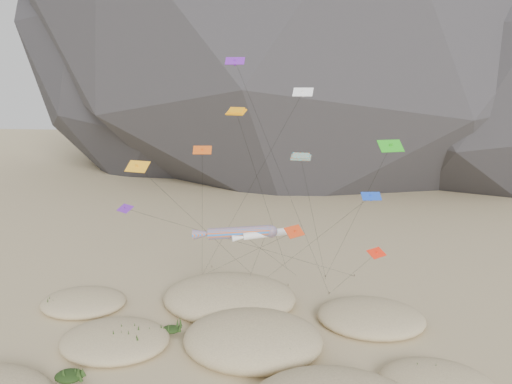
# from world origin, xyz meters

# --- Properties ---
(ground) EXTENTS (500.00, 500.00, 0.00)m
(ground) POSITION_xyz_m (0.00, 0.00, 0.00)
(ground) COLOR #CCB789
(ground) RESTS_ON ground
(dunes) EXTENTS (50.21, 36.48, 4.03)m
(dunes) POSITION_xyz_m (-1.81, 3.81, 0.77)
(dunes) COLOR #CCB789
(dunes) RESTS_ON ground
(dune_grass) EXTENTS (42.35, 27.96, 1.59)m
(dune_grass) POSITION_xyz_m (-1.47, 3.14, 0.84)
(dune_grass) COLOR black
(dune_grass) RESTS_ON ground
(kite_stakes) EXTENTS (21.04, 7.29, 0.30)m
(kite_stakes) POSITION_xyz_m (1.77, 24.47, 0.15)
(kite_stakes) COLOR #3F2D1E
(kite_stakes) RESTS_ON ground
(rainbow_tube_kite) EXTENTS (9.67, 18.97, 12.34)m
(rainbow_tube_kite) POSITION_xyz_m (-0.69, 7.97, 11.37)
(rainbow_tube_kite) COLOR orange
(rainbow_tube_kite) RESTS_ON ground
(white_tube_kite) EXTENTS (6.75, 15.71, 11.99)m
(white_tube_kite) POSITION_xyz_m (2.03, 7.76, 11.37)
(white_tube_kite) COLOR white
(white_tube_kite) RESTS_ON ground
(orange_parafoil) EXTENTS (5.59, 16.70, 23.63)m
(orange_parafoil) POSITION_xyz_m (-1.47, 13.08, 22.83)
(orange_parafoil) COLOR #FE9E0D
(orange_parafoil) RESTS_ON ground
(multi_parafoil) EXTENTS (4.39, 10.41, 18.56)m
(multi_parafoil) POSITION_xyz_m (5.26, 15.65, 17.91)
(multi_parafoil) COLOR #E34E17
(multi_parafoil) RESTS_ON ground
(delta_kites) EXTENTS (31.69, 23.31, 28.81)m
(delta_kites) POSITION_xyz_m (2.18, 11.44, 17.35)
(delta_kites) COLOR green
(delta_kites) RESTS_ON ground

